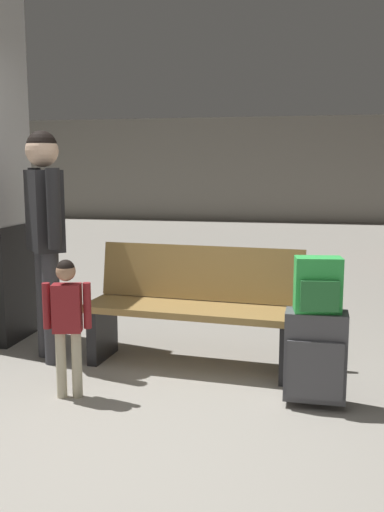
% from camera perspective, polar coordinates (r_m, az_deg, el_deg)
% --- Properties ---
extents(ground_plane, '(18.00, 18.00, 0.10)m').
position_cam_1_polar(ground_plane, '(6.89, 3.44, -3.93)').
color(ground_plane, gray).
extents(garage_back_wall, '(18.00, 0.12, 2.80)m').
position_cam_1_polar(garage_back_wall, '(15.54, 8.26, 8.57)').
color(garage_back_wall, gray).
rests_on(garage_back_wall, ground_plane).
extents(bench, '(1.64, 0.65, 0.89)m').
position_cam_1_polar(bench, '(4.27, 0.19, -5.18)').
color(bench, '#9E7A42').
rests_on(bench, ground_plane).
extents(suitcase, '(0.38, 0.24, 0.60)m').
position_cam_1_polar(suitcase, '(3.66, 12.29, -9.81)').
color(suitcase, '#4C4C51').
rests_on(suitcase, ground_plane).
extents(backpack_bright, '(0.30, 0.22, 0.34)m').
position_cam_1_polar(backpack_bright, '(3.54, 12.55, -2.91)').
color(backpack_bright, green).
rests_on(backpack_bright, suitcase).
extents(child, '(0.30, 0.18, 0.91)m').
position_cam_1_polar(child, '(3.72, -12.46, -5.68)').
color(child, beige).
rests_on(child, ground_plane).
extents(adult, '(0.43, 0.47, 1.75)m').
position_cam_1_polar(adult, '(4.41, -14.58, 3.40)').
color(adult, '#38383D').
rests_on(adult, ground_plane).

